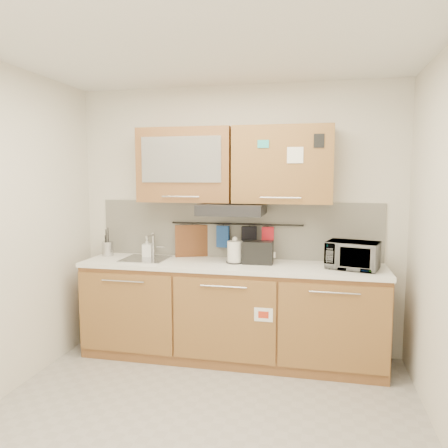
% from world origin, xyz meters
% --- Properties ---
extents(floor, '(3.20, 3.20, 0.00)m').
position_xyz_m(floor, '(0.00, 0.00, 0.00)').
color(floor, '#9E9993').
rests_on(floor, ground).
extents(ceiling, '(3.20, 3.20, 0.00)m').
position_xyz_m(ceiling, '(0.00, 0.00, 2.60)').
color(ceiling, white).
rests_on(ceiling, wall_back).
extents(wall_back, '(3.20, 0.00, 3.20)m').
position_xyz_m(wall_back, '(0.00, 1.50, 1.30)').
color(wall_back, silver).
rests_on(wall_back, ground).
extents(base_cabinet, '(2.80, 0.64, 0.88)m').
position_xyz_m(base_cabinet, '(0.00, 1.19, 0.41)').
color(base_cabinet, brown).
rests_on(base_cabinet, floor).
extents(countertop, '(2.82, 0.62, 0.04)m').
position_xyz_m(countertop, '(0.00, 1.19, 0.90)').
color(countertop, white).
rests_on(countertop, base_cabinet).
extents(backsplash, '(2.80, 0.02, 0.56)m').
position_xyz_m(backsplash, '(0.00, 1.49, 1.20)').
color(backsplash, silver).
rests_on(backsplash, countertop).
extents(upper_cabinets, '(1.82, 0.37, 0.70)m').
position_xyz_m(upper_cabinets, '(-0.00, 1.32, 1.83)').
color(upper_cabinets, brown).
rests_on(upper_cabinets, wall_back).
extents(range_hood, '(0.60, 0.46, 0.10)m').
position_xyz_m(range_hood, '(0.00, 1.25, 1.42)').
color(range_hood, black).
rests_on(range_hood, upper_cabinets).
extents(sink, '(0.42, 0.40, 0.26)m').
position_xyz_m(sink, '(-0.85, 1.21, 0.92)').
color(sink, silver).
rests_on(sink, countertop).
extents(utensil_rail, '(1.30, 0.02, 0.02)m').
position_xyz_m(utensil_rail, '(0.00, 1.45, 1.26)').
color(utensil_rail, black).
rests_on(utensil_rail, backsplash).
extents(utensil_crock, '(0.13, 0.13, 0.29)m').
position_xyz_m(utensil_crock, '(-1.30, 1.30, 0.99)').
color(utensil_crock, '#B1B1B6').
rests_on(utensil_crock, countertop).
extents(kettle, '(0.18, 0.16, 0.25)m').
position_xyz_m(kettle, '(0.04, 1.22, 1.02)').
color(kettle, silver).
rests_on(kettle, countertop).
extents(toaster, '(0.28, 0.17, 0.21)m').
position_xyz_m(toaster, '(0.25, 1.23, 1.03)').
color(toaster, black).
rests_on(toaster, countertop).
extents(microwave, '(0.50, 0.40, 0.24)m').
position_xyz_m(microwave, '(1.09, 1.18, 1.04)').
color(microwave, '#999999').
rests_on(microwave, countertop).
extents(soap_bottle, '(0.10, 0.11, 0.20)m').
position_xyz_m(soap_bottle, '(-0.88, 1.31, 1.02)').
color(soap_bottle, '#999999').
rests_on(soap_bottle, countertop).
extents(cutting_board, '(0.33, 0.15, 0.42)m').
position_xyz_m(cutting_board, '(-0.44, 1.44, 1.03)').
color(cutting_board, brown).
rests_on(cutting_board, utensil_rail).
extents(oven_mitt, '(0.13, 0.05, 0.21)m').
position_xyz_m(oven_mitt, '(-0.13, 1.44, 1.13)').
color(oven_mitt, navy).
rests_on(oven_mitt, utensil_rail).
extents(dark_pouch, '(0.15, 0.06, 0.23)m').
position_xyz_m(dark_pouch, '(0.14, 1.44, 1.12)').
color(dark_pouch, black).
rests_on(dark_pouch, utensil_rail).
extents(pot_holder, '(0.12, 0.04, 0.14)m').
position_xyz_m(pot_holder, '(0.32, 1.44, 1.17)').
color(pot_holder, red).
rests_on(pot_holder, utensil_rail).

